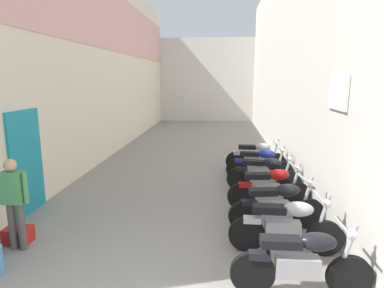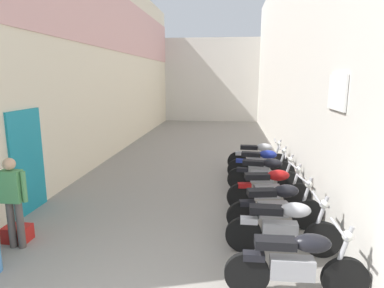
{
  "view_description": "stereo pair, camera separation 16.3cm",
  "coord_description": "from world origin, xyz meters",
  "px_view_note": "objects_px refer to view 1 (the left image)",
  "views": [
    {
      "loc": [
        1.03,
        -2.93,
        2.85
      ],
      "look_at": [
        0.35,
        4.52,
        1.34
      ],
      "focal_mm": 30.82,
      "sensor_mm": 36.0,
      "label": 1
    },
    {
      "loc": [
        1.19,
        -2.92,
        2.85
      ],
      "look_at": [
        0.35,
        4.52,
        1.34
      ],
      "focal_mm": 30.82,
      "sensor_mm": 36.0,
      "label": 2
    }
  ],
  "objects_px": {
    "motorcycle_fifth": "(264,173)",
    "pedestrian_by_doorway": "(14,198)",
    "plastic_crate": "(18,235)",
    "motorcycle_third": "(278,205)",
    "motorcycle_sixth": "(260,164)",
    "motorcycle_nearest": "(302,261)",
    "motorcycle_second": "(286,225)",
    "motorcycle_fourth": "(270,187)",
    "motorcycle_seventh": "(256,156)"
  },
  "relations": [
    {
      "from": "motorcycle_nearest",
      "to": "motorcycle_fourth",
      "type": "relative_size",
      "value": 1.0
    },
    {
      "from": "motorcycle_third",
      "to": "motorcycle_sixth",
      "type": "xyz_separation_m",
      "value": [
        0.0,
        3.04,
        0.0
      ]
    },
    {
      "from": "motorcycle_fourth",
      "to": "motorcycle_fifth",
      "type": "xyz_separation_m",
      "value": [
        -0.0,
        1.07,
        0.0
      ]
    },
    {
      "from": "motorcycle_second",
      "to": "motorcycle_fifth",
      "type": "xyz_separation_m",
      "value": [
        -0.0,
        2.95,
        0.0
      ]
    },
    {
      "from": "motorcycle_third",
      "to": "plastic_crate",
      "type": "relative_size",
      "value": 4.17
    },
    {
      "from": "motorcycle_fourth",
      "to": "pedestrian_by_doorway",
      "type": "xyz_separation_m",
      "value": [
        -4.45,
        -2.16,
        0.42
      ]
    },
    {
      "from": "motorcycle_fifth",
      "to": "motorcycle_sixth",
      "type": "xyz_separation_m",
      "value": [
        0.0,
        0.95,
        0.0
      ]
    },
    {
      "from": "motorcycle_fourth",
      "to": "motorcycle_sixth",
      "type": "relative_size",
      "value": 1.0
    },
    {
      "from": "motorcycle_nearest",
      "to": "motorcycle_second",
      "type": "bearing_deg",
      "value": 90.0
    },
    {
      "from": "motorcycle_second",
      "to": "motorcycle_third",
      "type": "xyz_separation_m",
      "value": [
        -0.0,
        0.87,
        0.0
      ]
    },
    {
      "from": "motorcycle_second",
      "to": "motorcycle_seventh",
      "type": "bearing_deg",
      "value": 90.0
    },
    {
      "from": "motorcycle_fifth",
      "to": "motorcycle_seventh",
      "type": "relative_size",
      "value": 0.99
    },
    {
      "from": "motorcycle_second",
      "to": "motorcycle_fourth",
      "type": "bearing_deg",
      "value": 90.0
    },
    {
      "from": "motorcycle_fourth",
      "to": "motorcycle_seventh",
      "type": "relative_size",
      "value": 1.0
    },
    {
      "from": "motorcycle_second",
      "to": "plastic_crate",
      "type": "xyz_separation_m",
      "value": [
        -4.6,
        -0.06,
        -0.36
      ]
    },
    {
      "from": "motorcycle_fourth",
      "to": "pedestrian_by_doorway",
      "type": "height_order",
      "value": "pedestrian_by_doorway"
    },
    {
      "from": "motorcycle_third",
      "to": "motorcycle_fifth",
      "type": "relative_size",
      "value": 1.0
    },
    {
      "from": "plastic_crate",
      "to": "pedestrian_by_doorway",
      "type": "bearing_deg",
      "value": -56.01
    },
    {
      "from": "motorcycle_sixth",
      "to": "motorcycle_fifth",
      "type": "bearing_deg",
      "value": -90.0
    },
    {
      "from": "motorcycle_third",
      "to": "motorcycle_fifth",
      "type": "height_order",
      "value": "same"
    },
    {
      "from": "motorcycle_third",
      "to": "motorcycle_nearest",
      "type": "bearing_deg",
      "value": -90.0
    },
    {
      "from": "motorcycle_second",
      "to": "motorcycle_sixth",
      "type": "bearing_deg",
      "value": 90.0
    },
    {
      "from": "motorcycle_second",
      "to": "motorcycle_seventh",
      "type": "distance_m",
      "value": 4.84
    },
    {
      "from": "motorcycle_third",
      "to": "motorcycle_sixth",
      "type": "relative_size",
      "value": 0.99
    },
    {
      "from": "motorcycle_nearest",
      "to": "pedestrian_by_doorway",
      "type": "relative_size",
      "value": 1.18
    },
    {
      "from": "plastic_crate",
      "to": "motorcycle_nearest",
      "type": "bearing_deg",
      "value": -12.52
    },
    {
      "from": "motorcycle_second",
      "to": "motorcycle_fifth",
      "type": "height_order",
      "value": "same"
    },
    {
      "from": "motorcycle_fourth",
      "to": "pedestrian_by_doorway",
      "type": "distance_m",
      "value": 4.97
    },
    {
      "from": "motorcycle_nearest",
      "to": "motorcycle_seventh",
      "type": "distance_m",
      "value": 5.93
    },
    {
      "from": "motorcycle_second",
      "to": "motorcycle_third",
      "type": "relative_size",
      "value": 1.01
    },
    {
      "from": "motorcycle_seventh",
      "to": "plastic_crate",
      "type": "distance_m",
      "value": 6.73
    },
    {
      "from": "motorcycle_third",
      "to": "motorcycle_sixth",
      "type": "distance_m",
      "value": 3.04
    },
    {
      "from": "motorcycle_seventh",
      "to": "motorcycle_third",
      "type": "bearing_deg",
      "value": -90.0
    },
    {
      "from": "motorcycle_nearest",
      "to": "motorcycle_sixth",
      "type": "height_order",
      "value": "same"
    },
    {
      "from": "motorcycle_third",
      "to": "motorcycle_fourth",
      "type": "distance_m",
      "value": 1.01
    },
    {
      "from": "motorcycle_second",
      "to": "plastic_crate",
      "type": "height_order",
      "value": "motorcycle_second"
    },
    {
      "from": "motorcycle_nearest",
      "to": "motorcycle_second",
      "type": "distance_m",
      "value": 1.08
    },
    {
      "from": "motorcycle_nearest",
      "to": "plastic_crate",
      "type": "relative_size",
      "value": 4.21
    },
    {
      "from": "motorcycle_fifth",
      "to": "motorcycle_sixth",
      "type": "height_order",
      "value": "same"
    },
    {
      "from": "motorcycle_nearest",
      "to": "motorcycle_fifth",
      "type": "height_order",
      "value": "same"
    },
    {
      "from": "motorcycle_third",
      "to": "motorcycle_fifth",
      "type": "xyz_separation_m",
      "value": [
        0.0,
        2.08,
        0.0
      ]
    },
    {
      "from": "motorcycle_fourth",
      "to": "motorcycle_sixth",
      "type": "height_order",
      "value": "same"
    },
    {
      "from": "motorcycle_sixth",
      "to": "pedestrian_by_doorway",
      "type": "xyz_separation_m",
      "value": [
        -4.45,
        -4.18,
        0.42
      ]
    },
    {
      "from": "plastic_crate",
      "to": "motorcycle_sixth",
      "type": "bearing_deg",
      "value": 40.82
    },
    {
      "from": "motorcycle_second",
      "to": "motorcycle_fourth",
      "type": "xyz_separation_m",
      "value": [
        -0.0,
        1.88,
        0.0
      ]
    },
    {
      "from": "motorcycle_fourth",
      "to": "motorcycle_seventh",
      "type": "xyz_separation_m",
      "value": [
        0.0,
        2.96,
        0.0
      ]
    },
    {
      "from": "motorcycle_third",
      "to": "pedestrian_by_doorway",
      "type": "relative_size",
      "value": 1.17
    },
    {
      "from": "motorcycle_fifth",
      "to": "pedestrian_by_doorway",
      "type": "distance_m",
      "value": 5.52
    },
    {
      "from": "motorcycle_seventh",
      "to": "motorcycle_second",
      "type": "bearing_deg",
      "value": -90.0
    },
    {
      "from": "motorcycle_second",
      "to": "motorcycle_fourth",
      "type": "distance_m",
      "value": 1.88
    }
  ]
}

